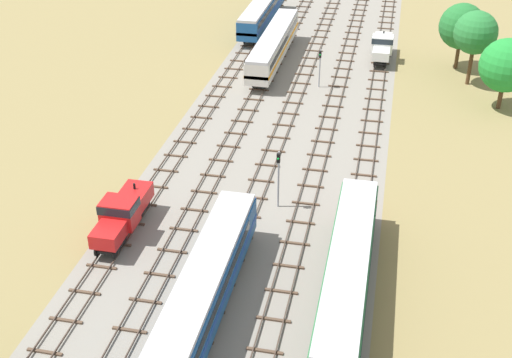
{
  "coord_description": "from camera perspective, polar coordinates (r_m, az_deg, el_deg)",
  "views": [
    {
      "loc": [
        10.56,
        -17.36,
        31.09
      ],
      "look_at": [
        0.0,
        32.32,
        1.5
      ],
      "focal_mm": 47.11,
      "sensor_mm": 36.0,
      "label": 1
    }
  ],
  "objects": [
    {
      "name": "track_centre_right",
      "position": [
        80.56,
        10.13,
        7.14
      ],
      "size": [
        2.4,
        126.0,
        0.29
      ],
      "color": "#47382D",
      "rests_on": "ground"
    },
    {
      "name": "signal_post_near",
      "position": [
        80.77,
        5.45,
        9.74
      ],
      "size": [
        0.28,
        0.47,
        4.67
      ],
      "color": "gray",
      "rests_on": "ground"
    },
    {
      "name": "lineside_tree_3",
      "position": [
        89.44,
        17.08,
        12.29
      ],
      "size": [
        5.68,
        5.68,
        8.34
      ],
      "color": "#4C331E",
      "rests_on": "ground"
    },
    {
      "name": "passenger_coach_far_left_farther",
      "position": [
        103.36,
        0.57,
        14.23
      ],
      "size": [
        2.96,
        22.0,
        3.8
      ],
      "color": "#194C8C",
      "rests_on": "ground"
    },
    {
      "name": "ground_plane",
      "position": [
        80.37,
        3.54,
        7.41
      ],
      "size": [
        480.0,
        480.0,
        0.0
      ],
      "primitive_type": "plane",
      "color": "olive"
    },
    {
      "name": "signal_post_nearest",
      "position": [
        55.99,
        1.92,
        0.55
      ],
      "size": [
        0.28,
        0.47,
        5.32
      ],
      "color": "gray",
      "rests_on": "ground"
    },
    {
      "name": "lineside_tree_2",
      "position": [
        84.29,
        18.15,
        11.71
      ],
      "size": [
        5.1,
        5.1,
        8.97
      ],
      "color": "#4C331E",
      "rests_on": "ground"
    },
    {
      "name": "diesel_railcar_centre_right_near",
      "position": [
        46.65,
        7.8,
        -7.76
      ],
      "size": [
        2.96,
        20.5,
        3.8
      ],
      "color": "#286638",
      "rests_on": "ground"
    },
    {
      "name": "ballast_bed",
      "position": [
        80.37,
        3.54,
        7.41
      ],
      "size": [
        22.26,
        176.0,
        0.01
      ],
      "primitive_type": "cube",
      "color": "gray",
      "rests_on": "ground"
    },
    {
      "name": "track_centre",
      "position": [
        80.77,
        6.88,
        7.47
      ],
      "size": [
        2.4,
        126.0,
        0.29
      ],
      "color": "#47382D",
      "rests_on": "ground"
    },
    {
      "name": "shunter_loco_centre_right_far",
      "position": [
        91.12,
        10.67,
        11.1
      ],
      "size": [
        2.74,
        8.46,
        3.1
      ],
      "color": "white",
      "rests_on": "ground"
    },
    {
      "name": "diesel_railcar_centre_left_nearest",
      "position": [
        44.88,
        -4.49,
        -9.3
      ],
      "size": [
        2.96,
        20.5,
        3.8
      ],
      "color": "#194C8C",
      "rests_on": "ground"
    },
    {
      "name": "lineside_tree_4",
      "position": [
        78.83,
        20.5,
        9.02
      ],
      "size": [
        5.89,
        5.89,
        8.01
      ],
      "color": "#4C331E",
      "rests_on": "ground"
    },
    {
      "name": "shunter_loco_far_left_mid",
      "position": [
        54.33,
        -11.31,
        -2.8
      ],
      "size": [
        2.74,
        8.46,
        3.1
      ],
      "color": "red",
      "rests_on": "ground"
    },
    {
      "name": "passenger_coach_left_midfar",
      "position": [
        88.29,
        1.52,
        11.4
      ],
      "size": [
        2.96,
        22.0,
        3.8
      ],
      "color": "beige",
      "rests_on": "ground"
    },
    {
      "name": "track_left",
      "position": [
        81.95,
        0.47,
        8.03
      ],
      "size": [
        2.4,
        126.0,
        0.29
      ],
      "color": "#47382D",
      "rests_on": "ground"
    },
    {
      "name": "track_far_left",
      "position": [
        82.92,
        -2.65,
        8.27
      ],
      "size": [
        2.4,
        126.0,
        0.29
      ],
      "color": "#47382D",
      "rests_on": "ground"
    },
    {
      "name": "track_centre_left",
      "position": [
        81.24,
        3.66,
        7.76
      ],
      "size": [
        2.4,
        126.0,
        0.29
      ],
      "color": "#47382D",
      "rests_on": "ground"
    }
  ]
}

